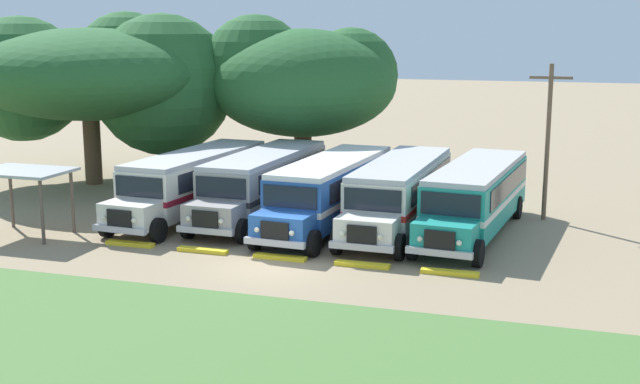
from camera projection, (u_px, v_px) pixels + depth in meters
name	position (u px, v px, depth m)	size (l,w,h in m)	color
ground_plane	(272.00, 265.00, 28.93)	(220.00, 220.00, 0.00)	#937F60
foreground_grass_strip	(152.00, 356.00, 20.90)	(80.00, 10.73, 0.01)	#4C7538
parked_bus_slot_0	(194.00, 180.00, 36.60)	(3.30, 10.93, 2.82)	silver
parked_bus_slot_1	(264.00, 181.00, 36.52)	(2.93, 10.87, 2.82)	#9E9993
parked_bus_slot_2	(330.00, 189.00, 34.66)	(3.27, 10.93, 2.82)	#23519E
parked_bus_slot_3	(400.00, 191.00, 34.17)	(2.90, 10.87, 2.82)	silver
parked_bus_slot_4	(476.00, 195.00, 33.30)	(3.52, 10.97, 2.82)	teal
curb_wheelstop_0	(130.00, 244.00, 31.55)	(2.00, 0.36, 0.15)	yellow
curb_wheelstop_1	(203.00, 250.00, 30.61)	(2.00, 0.36, 0.15)	yellow
curb_wheelstop_2	(280.00, 257.00, 29.68)	(2.00, 0.36, 0.15)	yellow
curb_wheelstop_3	(362.00, 265.00, 28.74)	(2.00, 0.36, 0.15)	yellow
curb_wheelstop_4	(450.00, 273.00, 27.81)	(2.00, 0.36, 0.15)	yellow
broad_shade_tree	(302.00, 80.00, 44.20)	(10.41, 10.54, 9.09)	brown
secondary_tree	(101.00, 76.00, 43.74)	(14.12, 12.99, 9.32)	brown
utility_pole	(548.00, 137.00, 35.16)	(1.80, 0.20, 6.84)	brown
waiting_shelter	(24.00, 176.00, 32.69)	(3.60, 2.60, 2.72)	brown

